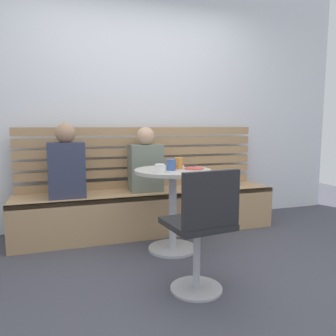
% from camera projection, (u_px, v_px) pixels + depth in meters
% --- Properties ---
extents(ground, '(8.00, 8.00, 0.00)m').
position_uv_depth(ground, '(192.00, 281.00, 2.41)').
color(ground, '#42424C').
extents(back_wall, '(5.20, 0.10, 2.90)m').
position_uv_depth(back_wall, '(138.00, 97.00, 3.77)').
color(back_wall, silver).
rests_on(back_wall, ground).
extents(booth_bench, '(2.70, 0.52, 0.44)m').
position_uv_depth(booth_bench, '(149.00, 211.00, 3.51)').
color(booth_bench, tan).
rests_on(booth_bench, ground).
extents(booth_backrest, '(2.65, 0.04, 0.67)m').
position_uv_depth(booth_backrest, '(143.00, 157.00, 3.67)').
color(booth_backrest, '#A68157').
rests_on(booth_backrest, booth_bench).
extents(cafe_table, '(0.68, 0.68, 0.74)m').
position_uv_depth(cafe_table, '(173.00, 194.00, 2.96)').
color(cafe_table, '#ADADB2').
rests_on(cafe_table, ground).
extents(white_chair, '(0.44, 0.44, 0.85)m').
position_uv_depth(white_chair, '(202.00, 227.00, 2.18)').
color(white_chair, '#ADADB2').
rests_on(white_chair, ground).
extents(person_adult, '(0.34, 0.22, 0.71)m').
position_uv_depth(person_adult, '(66.00, 165.00, 3.15)').
color(person_adult, '#333851').
rests_on(person_adult, booth_bench).
extents(person_child_left, '(0.34, 0.22, 0.67)m').
position_uv_depth(person_child_left, '(146.00, 163.00, 3.47)').
color(person_child_left, slate).
rests_on(person_child_left, booth_bench).
extents(cup_mug_blue, '(0.08, 0.08, 0.09)m').
position_uv_depth(cup_mug_blue, '(171.00, 165.00, 2.87)').
color(cup_mug_blue, '#3D5B9E').
rests_on(cup_mug_blue, cafe_table).
extents(cup_ceramic_white, '(0.08, 0.08, 0.07)m').
position_uv_depth(cup_ceramic_white, '(160.00, 168.00, 2.74)').
color(cup_ceramic_white, white).
rests_on(cup_ceramic_white, cafe_table).
extents(cup_tumbler_orange, '(0.07, 0.07, 0.10)m').
position_uv_depth(cup_tumbler_orange, '(179.00, 163.00, 2.97)').
color(cup_tumbler_orange, orange).
rests_on(cup_tumbler_orange, cafe_table).
extents(cup_espresso_small, '(0.06, 0.06, 0.05)m').
position_uv_depth(cup_espresso_small, '(171.00, 163.00, 3.20)').
color(cup_espresso_small, silver).
rests_on(cup_espresso_small, cafe_table).
extents(plate_small, '(0.17, 0.17, 0.01)m').
position_uv_depth(plate_small, '(194.00, 168.00, 2.95)').
color(plate_small, '#DB4C42').
rests_on(plate_small, cafe_table).
extents(phone_on_table, '(0.08, 0.15, 0.01)m').
position_uv_depth(phone_on_table, '(190.00, 166.00, 3.11)').
color(phone_on_table, black).
rests_on(phone_on_table, cafe_table).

